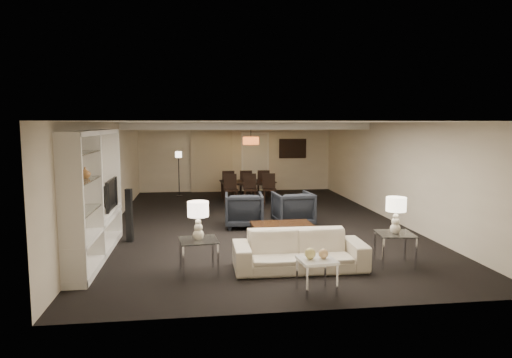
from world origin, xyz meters
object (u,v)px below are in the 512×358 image
object	(u,v)px
side_table_right	(394,249)
vase_amber	(85,173)
armchair_left	(244,210)
chair_fm	(246,184)
chair_fl	(228,184)
coffee_table	(282,234)
dining_table	(248,191)
table_lamp_right	(396,215)
chair_fr	(263,183)
chair_nl	(231,189)
pendant_light	(251,141)
television	(106,194)
floor_speaker	(129,215)
floor_lamp	(179,174)
marble_table	(316,276)
sofa	(299,250)
chair_nr	(269,189)
side_table_left	(199,256)
table_lamp_left	(198,221)
armchair_right	(293,209)
vase_blue	(77,210)
chair_nm	(250,189)

from	to	relation	value
side_table_right	vase_amber	xyz separation A→B (m)	(-5.25, 0.47, 1.37)
armchair_left	chair_fm	bearing A→B (deg)	-92.98
vase_amber	chair_fm	bearing A→B (deg)	64.54
chair_fl	coffee_table	bearing A→B (deg)	93.75
armchair_left	dining_table	size ratio (longest dim) A/B	0.52
table_lamp_right	chair_fr	world-z (taller)	table_lamp_right
chair_nl	pendant_light	bearing A→B (deg)	44.53
television	chair_fr	size ratio (longest dim) A/B	1.14
floor_speaker	table_lamp_right	bearing A→B (deg)	-13.40
armchair_left	vase_amber	bearing A→B (deg)	47.59
vase_amber	chair_nl	world-z (taller)	vase_amber
vase_amber	armchair_left	bearing A→B (deg)	43.77
floor_lamp	coffee_table	bearing A→B (deg)	-71.11
marble_table	chair_fl	bearing A→B (deg)	94.26
sofa	chair_nr	world-z (taller)	chair_nr
chair_fr	marble_table	bearing A→B (deg)	89.65
floor_speaker	dining_table	size ratio (longest dim) A/B	0.64
side_table_left	chair_fl	size ratio (longest dim) A/B	0.67
table_lamp_left	chair_fm	world-z (taller)	table_lamp_left
marble_table	armchair_left	bearing A→B (deg)	97.77
armchair_left	table_lamp_left	size ratio (longest dim) A/B	1.44
side_table_right	floor_speaker	xyz separation A→B (m)	(-4.82, 2.26, 0.27)
side_table_right	table_lamp_left	bearing A→B (deg)	180.00
pendant_light	armchair_right	world-z (taller)	pendant_light
armchair_left	armchair_right	world-z (taller)	same
television	armchair_left	bearing A→B (deg)	-66.29
armchair_left	marble_table	world-z (taller)	armchair_left
vase_blue	chair_nm	distance (m)	7.52
dining_table	chair_nl	size ratio (longest dim) A/B	1.92
armchair_left	dining_table	bearing A→B (deg)	-94.11
armchair_left	marble_table	xyz separation A→B (m)	(0.60, -4.40, -0.16)
armchair_left	chair_nl	size ratio (longest dim) A/B	1.00
chair_fl	chair_fr	xyz separation A→B (m)	(1.20, 0.00, 0.00)
pendant_light	chair_nr	world-z (taller)	pendant_light
television	chair_nr	world-z (taller)	television
floor_lamp	chair_fm	bearing A→B (deg)	-13.00
table_lamp_right	chair_fr	xyz separation A→B (m)	(-1.16, 7.80, -0.43)
marble_table	chair_nm	world-z (taller)	chair_nm
chair_fr	chair_fm	bearing A→B (deg)	3.10
table_lamp_right	table_lamp_left	bearing A→B (deg)	180.00
vase_amber	chair_nr	bearing A→B (deg)	55.86
vase_blue	chair_nm	size ratio (longest dim) A/B	0.17
side_table_left	pendant_light	bearing A→B (deg)	76.41
chair_fr	sofa	bearing A→B (deg)	89.17
table_lamp_right	vase_amber	bearing A→B (deg)	174.88
table_lamp_right	sofa	bearing A→B (deg)	180.00
pendant_light	armchair_right	xyz separation A→B (m)	(0.54, -3.96, -1.50)
table_lamp_left	vase_blue	distance (m)	1.88
coffee_table	vase_blue	size ratio (longest dim) A/B	7.82
floor_speaker	chair_fm	world-z (taller)	floor_speaker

